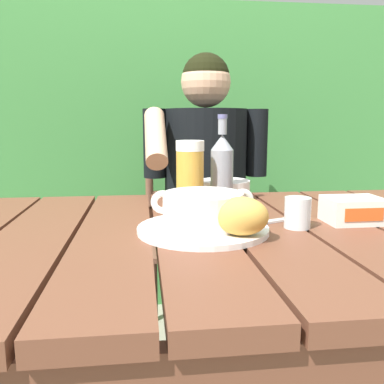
# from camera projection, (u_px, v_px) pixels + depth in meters

# --- Properties ---
(dining_table) EXTENTS (1.50, 0.88, 0.74)m
(dining_table) POSITION_uv_depth(u_px,v_px,m) (191.00, 266.00, 0.92)
(dining_table) COLOR brown
(dining_table) RESTS_ON ground_plane
(hedge_backdrop) EXTENTS (3.66, 0.89, 1.97)m
(hedge_backdrop) POSITION_uv_depth(u_px,v_px,m) (156.00, 134.00, 2.37)
(hedge_backdrop) COLOR #3C7E3C
(hedge_backdrop) RESTS_ON ground_plane
(chair_near_diner) EXTENTS (0.47, 0.43, 0.98)m
(chair_near_diner) POSITION_uv_depth(u_px,v_px,m) (200.00, 234.00, 1.82)
(chair_near_diner) COLOR brown
(chair_near_diner) RESTS_ON ground_plane
(person_eating) EXTENTS (0.48, 0.47, 1.23)m
(person_eating) POSITION_uv_depth(u_px,v_px,m) (206.00, 187.00, 1.59)
(person_eating) COLOR black
(person_eating) RESTS_ON ground_plane
(serving_plate) EXTENTS (0.28, 0.28, 0.01)m
(serving_plate) POSITION_uv_depth(u_px,v_px,m) (203.00, 229.00, 0.88)
(serving_plate) COLOR white
(serving_plate) RESTS_ON dining_table
(soup_bowl) EXTENTS (0.22, 0.17, 0.08)m
(soup_bowl) POSITION_uv_depth(u_px,v_px,m) (203.00, 209.00, 0.88)
(soup_bowl) COLOR white
(soup_bowl) RESTS_ON serving_plate
(bread_roll) EXTENTS (0.13, 0.11, 0.08)m
(bread_roll) POSITION_uv_depth(u_px,v_px,m) (242.00, 216.00, 0.81)
(bread_roll) COLOR gold
(bread_roll) RESTS_ON serving_plate
(beer_glass) EXTENTS (0.08, 0.08, 0.18)m
(beer_glass) POSITION_uv_depth(u_px,v_px,m) (190.00, 174.00, 1.11)
(beer_glass) COLOR gold
(beer_glass) RESTS_ON dining_table
(beer_bottle) EXTENTS (0.06, 0.06, 0.25)m
(beer_bottle) POSITION_uv_depth(u_px,v_px,m) (222.00, 168.00, 1.16)
(beer_bottle) COLOR gray
(beer_bottle) RESTS_ON dining_table
(water_glass_small) EXTENTS (0.06, 0.06, 0.07)m
(water_glass_small) POSITION_uv_depth(u_px,v_px,m) (298.00, 213.00, 0.91)
(water_glass_small) COLOR silver
(water_glass_small) RESTS_ON dining_table
(butter_tub) EXTENTS (0.13, 0.10, 0.06)m
(butter_tub) POSITION_uv_depth(u_px,v_px,m) (353.00, 210.00, 0.96)
(butter_tub) COLOR white
(butter_tub) RESTS_ON dining_table
(table_knife) EXTENTS (0.16, 0.08, 0.01)m
(table_knife) POSITION_uv_depth(u_px,v_px,m) (264.00, 222.00, 0.95)
(table_knife) COLOR silver
(table_knife) RESTS_ON dining_table
(diner_bowl) EXTENTS (0.15, 0.15, 0.06)m
(diner_bowl) POSITION_uv_depth(u_px,v_px,m) (225.00, 190.00, 1.24)
(diner_bowl) COLOR white
(diner_bowl) RESTS_ON dining_table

